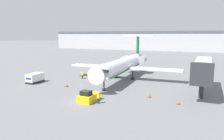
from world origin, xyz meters
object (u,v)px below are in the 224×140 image
(traffic_cone_right, at_px, (150,95))
(jet_bridge, at_px, (203,68))
(traffic_cone_left, at_px, (66,85))
(airplane_main, at_px, (123,65))
(luggage_cart, at_px, (35,78))
(pushback_tug, at_px, (89,97))
(worker_near_tug, at_px, (98,98))
(traffic_cone_mid, at_px, (178,102))
(worker_by_wing, at_px, (82,75))

(traffic_cone_right, distance_m, jet_bridge, 10.58)
(traffic_cone_left, relative_size, traffic_cone_right, 0.97)
(traffic_cone_right, bearing_deg, jet_bridge, 37.54)
(airplane_main, xyz_separation_m, luggage_cart, (-16.03, -11.09, -2.43))
(pushback_tug, distance_m, luggage_cart, 18.44)
(airplane_main, height_order, worker_near_tug, airplane_main)
(pushback_tug, height_order, traffic_cone_mid, pushback_tug)
(traffic_cone_mid, xyz_separation_m, jet_bridge, (2.91, 7.82, 4.10))
(worker_by_wing, distance_m, jet_bridge, 26.25)
(worker_by_wing, bearing_deg, jet_bridge, -5.99)
(worker_near_tug, xyz_separation_m, traffic_cone_right, (6.22, 6.38, -0.49))
(airplane_main, distance_m, luggage_cart, 19.64)
(worker_by_wing, xyz_separation_m, jet_bridge, (25.88, -2.72, 3.48))
(traffic_cone_left, distance_m, traffic_cone_right, 16.99)
(luggage_cart, distance_m, traffic_cone_right, 25.21)
(airplane_main, distance_m, worker_near_tug, 18.74)
(traffic_cone_left, bearing_deg, jet_bridge, 12.02)
(luggage_cart, bearing_deg, traffic_cone_right, -1.96)
(worker_by_wing, height_order, traffic_cone_right, worker_by_wing)
(pushback_tug, relative_size, jet_bridge, 0.25)
(worker_by_wing, bearing_deg, worker_near_tug, -51.63)
(traffic_cone_right, height_order, traffic_cone_mid, traffic_cone_right)
(pushback_tug, xyz_separation_m, luggage_cart, (-17.12, 6.86, 0.31))
(pushback_tug, distance_m, worker_near_tug, 1.91)
(luggage_cart, bearing_deg, airplane_main, 34.68)
(worker_near_tug, xyz_separation_m, worker_by_wing, (-11.92, 15.05, 0.10))
(traffic_cone_mid, bearing_deg, jet_bridge, 69.60)
(pushback_tug, distance_m, worker_by_wing, 17.78)
(airplane_main, bearing_deg, worker_by_wing, -159.89)
(worker_by_wing, relative_size, traffic_cone_mid, 2.48)
(airplane_main, height_order, pushback_tug, airplane_main)
(worker_near_tug, height_order, worker_by_wing, worker_by_wing)
(traffic_cone_right, bearing_deg, traffic_cone_mid, -21.13)
(pushback_tug, height_order, worker_by_wing, pushback_tug)
(traffic_cone_left, bearing_deg, pushback_tug, -36.90)
(pushback_tug, relative_size, worker_near_tug, 2.19)
(traffic_cone_left, bearing_deg, luggage_cart, 178.81)
(worker_near_tug, xyz_separation_m, traffic_cone_left, (-10.76, 7.07, -0.50))
(worker_by_wing, distance_m, traffic_cone_left, 8.08)
(airplane_main, bearing_deg, pushback_tug, -86.53)
(worker_near_tug, relative_size, traffic_cone_mid, 2.25)
(pushback_tug, xyz_separation_m, traffic_cone_mid, (12.91, 4.13, -0.34))
(airplane_main, xyz_separation_m, jet_bridge, (16.91, -6.00, 1.02))
(airplane_main, distance_m, pushback_tug, 18.19)
(luggage_cart, height_order, traffic_cone_left, luggage_cart)
(luggage_cart, bearing_deg, traffic_cone_mid, -5.19)
(pushback_tug, relative_size, luggage_cart, 0.99)
(pushback_tug, distance_m, traffic_cone_mid, 13.56)
(traffic_cone_mid, bearing_deg, airplane_main, 135.37)
(airplane_main, distance_m, worker_by_wing, 9.86)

